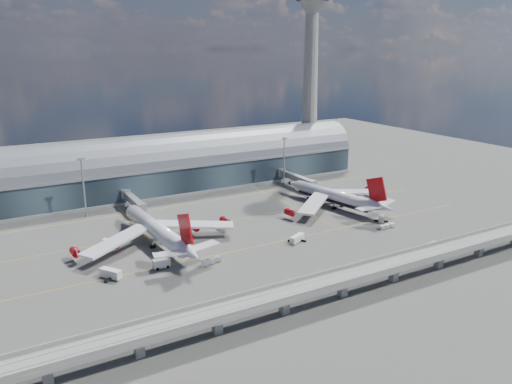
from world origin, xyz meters
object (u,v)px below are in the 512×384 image
floodlight_mast_left (84,186)px  service_truck_5 (110,243)px  service_truck_4 (311,189)px  cargo_train_1 (427,247)px  service_truck_3 (381,219)px  cargo_train_0 (211,261)px  control_tower (310,80)px  service_truck_0 (111,274)px  airliner_left (158,231)px  floodlight_mast_right (284,161)px  service_truck_1 (161,263)px  cargo_train_2 (387,226)px  service_truck_2 (297,238)px  airliner_right (335,197)px

floodlight_mast_left → service_truck_5: floodlight_mast_left is taller
service_truck_4 → cargo_train_1: bearing=-103.1°
service_truck_3 → cargo_train_0: bearing=-135.0°
control_tower → service_truck_0: control_tower is taller
floodlight_mast_left → cargo_train_1: floodlight_mast_left is taller
airliner_left → service_truck_0: size_ratio=8.63×
floodlight_mast_right → cargo_train_1: 97.84m
service_truck_1 → service_truck_3: size_ratio=1.03×
service_truck_3 → cargo_train_2: size_ratio=0.73×
floodlight_mast_right → service_truck_2: bearing=-118.9°
service_truck_1 → floodlight_mast_right: bearing=-53.1°
cargo_train_1 → service_truck_2: bearing=61.4°
control_tower → cargo_train_0: size_ratio=12.70×
service_truck_0 → cargo_train_1: 109.22m
control_tower → cargo_train_1: (-36.12, -124.99, -50.83)m
service_truck_2 → service_truck_5: size_ratio=1.30×
floodlight_mast_left → floodlight_mast_right: 100.00m
airliner_right → cargo_train_2: 32.87m
service_truck_4 → cargo_train_2: service_truck_4 is taller
cargo_train_0 → airliner_left: bearing=35.5°
service_truck_0 → service_truck_3: (110.66, -1.74, -0.25)m
floodlight_mast_left → service_truck_0: bearing=-94.9°
service_truck_2 → service_truck_3: 42.92m
floodlight_mast_right → service_truck_2: floodlight_mast_right is taller
floodlight_mast_left → service_truck_5: 40.54m
service_truck_3 → service_truck_4: 51.83m
service_truck_3 → cargo_train_0: service_truck_3 is taller
floodlight_mast_left → service_truck_1: (10.63, -65.86, -12.03)m
cargo_train_2 → airliner_left: bearing=71.8°
service_truck_1 → service_truck_2: (51.48, -2.71, -0.23)m
control_tower → cargo_train_2: control_tower is taller
control_tower → airliner_left: (-118.63, -74.15, -46.05)m
service_truck_4 → cargo_train_1: service_truck_4 is taller
control_tower → service_truck_2: bearing=-127.0°
airliner_right → service_truck_3: 26.07m
floodlight_mast_left → airliner_left: floodlight_mast_left is taller
cargo_train_1 → service_truck_3: bearing=-2.5°
airliner_right → cargo_train_0: size_ratio=7.36×
floodlight_mast_left → service_truck_1: floodlight_mast_left is taller
airliner_left → floodlight_mast_left: bearing=105.7°
service_truck_0 → control_tower: bearing=-1.1°
floodlight_mast_right → service_truck_3: (5.00, -67.08, -12.30)m
cargo_train_1 → cargo_train_2: cargo_train_2 is taller
service_truck_0 → cargo_train_2: 107.47m
service_truck_2 → cargo_train_2: (39.33, -5.63, -0.52)m
cargo_train_0 → cargo_train_2: size_ratio=1.11×
cargo_train_2 → service_truck_3: bearing=-26.5°
control_tower → service_truck_1: 163.65m
floodlight_mast_left → airliner_left: bearing=-70.5°
airliner_left → cargo_train_1: airliner_left is taller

